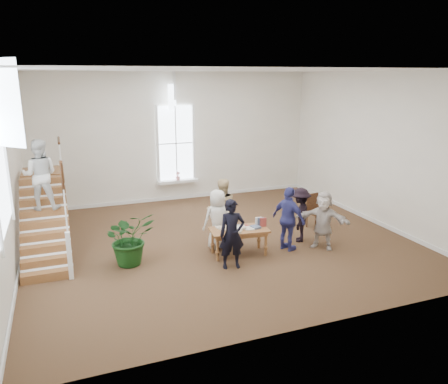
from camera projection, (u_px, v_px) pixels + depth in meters
name	position (u px, v px, depth m)	size (l,w,h in m)	color
ground	(220.00, 241.00, 11.89)	(10.00, 10.00, 0.00)	#462F1B
room_shell	(178.00, 189.00, 15.75)	(10.49, 10.00, 10.00)	white
staircase	(42.00, 192.00, 10.66)	(1.10, 4.10, 2.92)	brown
library_table	(239.00, 232.00, 10.88)	(1.51, 0.87, 0.74)	brown
police_officer	(232.00, 234.00, 10.08)	(0.60, 0.40, 1.65)	black
elderly_woman	(218.00, 219.00, 11.25)	(0.76, 0.50, 1.56)	silver
person_yellow	(222.00, 210.00, 11.78)	(0.84, 0.65, 1.72)	#D4B884
woman_cluster_a	(289.00, 219.00, 11.11)	(0.98, 0.41, 1.67)	navy
woman_cluster_b	(300.00, 215.00, 11.74)	(0.96, 0.55, 1.48)	black
woman_cluster_c	(323.00, 220.00, 11.25)	(1.41, 0.45, 1.52)	beige
floor_plant	(130.00, 238.00, 10.32)	(1.17, 1.01, 1.30)	#123912
side_chair	(314.00, 209.00, 12.86)	(0.51, 0.51, 1.01)	#33160E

